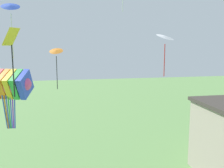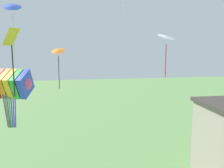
# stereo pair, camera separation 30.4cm
# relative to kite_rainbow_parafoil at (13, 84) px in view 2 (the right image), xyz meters

# --- Properties ---
(kite_rainbow_parafoil) EXTENTS (2.14, 1.82, 2.77)m
(kite_rainbow_parafoil) POSITION_rel_kite_rainbow_parafoil_xyz_m (0.00, 0.00, 0.00)
(kite_rainbow_parafoil) COLOR #E54C8C
(kite_orange_delta) EXTENTS (1.05, 1.01, 2.74)m
(kite_orange_delta) POSITION_rel_kite_rainbow_parafoil_xyz_m (1.89, 4.71, 1.29)
(kite_orange_delta) COLOR orange
(kite_white_delta) EXTENTS (1.40, 1.39, 2.45)m
(kite_white_delta) POSITION_rel_kite_rainbow_parafoil_xyz_m (7.94, 1.32, 2.18)
(kite_white_delta) COLOR white
(kite_blue_delta) EXTENTS (1.04, 0.97, 2.96)m
(kite_blue_delta) POSITION_rel_kite_rainbow_parafoil_xyz_m (-0.25, 2.05, 3.64)
(kite_blue_delta) COLOR blue
(kite_yellow_diamond) EXTENTS (0.72, 0.77, 2.89)m
(kite_yellow_diamond) POSITION_rel_kite_rainbow_parafoil_xyz_m (0.26, -0.93, 1.62)
(kite_yellow_diamond) COLOR yellow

